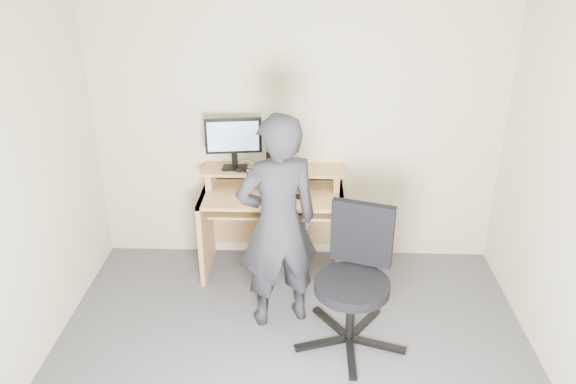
# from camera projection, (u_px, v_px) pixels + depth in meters

# --- Properties ---
(back_wall) EXTENTS (3.50, 0.02, 2.50)m
(back_wall) POSITION_uv_depth(u_px,v_px,m) (297.00, 125.00, 4.76)
(back_wall) COLOR beige
(back_wall) RESTS_ON ground
(desk) EXTENTS (1.20, 0.60, 0.91)m
(desk) POSITION_uv_depth(u_px,v_px,m) (273.00, 210.00, 4.87)
(desk) COLOR tan
(desk) RESTS_ON ground
(monitor) EXTENTS (0.47, 0.13, 0.45)m
(monitor) POSITION_uv_depth(u_px,v_px,m) (233.00, 139.00, 4.65)
(monitor) COLOR black
(monitor) RESTS_ON desk
(external_drive) EXTENTS (0.10, 0.14, 0.20)m
(external_drive) POSITION_uv_depth(u_px,v_px,m) (271.00, 157.00, 4.74)
(external_drive) COLOR black
(external_drive) RESTS_ON desk
(travel_mug) EXTENTS (0.09, 0.09, 0.17)m
(travel_mug) POSITION_uv_depth(u_px,v_px,m) (289.00, 159.00, 4.74)
(travel_mug) COLOR silver
(travel_mug) RESTS_ON desk
(smartphone) EXTENTS (0.08, 0.14, 0.01)m
(smartphone) POSITION_uv_depth(u_px,v_px,m) (294.00, 169.00, 4.74)
(smartphone) COLOR black
(smartphone) RESTS_ON desk
(charger) EXTENTS (0.05, 0.05, 0.03)m
(charger) POSITION_uv_depth(u_px,v_px,m) (239.00, 170.00, 4.70)
(charger) COLOR black
(charger) RESTS_ON desk
(headphones) EXTENTS (0.20, 0.20, 0.06)m
(headphones) POSITION_uv_depth(u_px,v_px,m) (245.00, 166.00, 4.81)
(headphones) COLOR silver
(headphones) RESTS_ON desk
(keyboard) EXTENTS (0.48, 0.24, 0.03)m
(keyboard) POSITION_uv_depth(u_px,v_px,m) (280.00, 207.00, 4.66)
(keyboard) COLOR black
(keyboard) RESTS_ON desk
(mouse) EXTENTS (0.11, 0.09, 0.04)m
(mouse) POSITION_uv_depth(u_px,v_px,m) (300.00, 196.00, 4.60)
(mouse) COLOR black
(mouse) RESTS_ON desk
(office_chair) EXTENTS (0.81, 0.77, 1.01)m
(office_chair) POSITION_uv_depth(u_px,v_px,m) (355.00, 274.00, 3.96)
(office_chair) COLOR black
(office_chair) RESTS_ON ground
(person) EXTENTS (0.71, 0.58, 1.67)m
(person) POSITION_uv_depth(u_px,v_px,m) (278.00, 224.00, 4.04)
(person) COLOR black
(person) RESTS_ON ground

